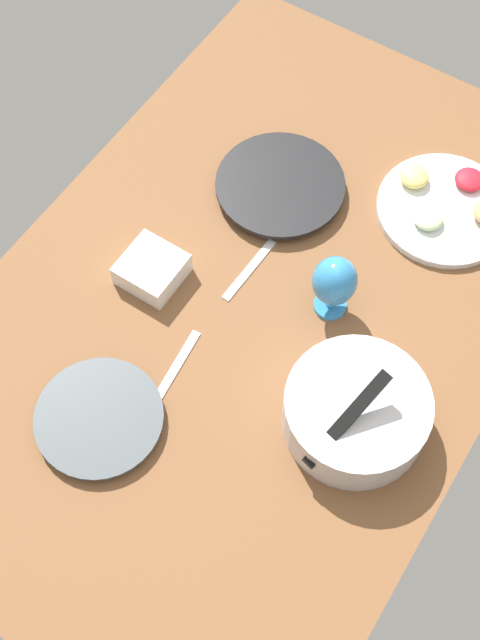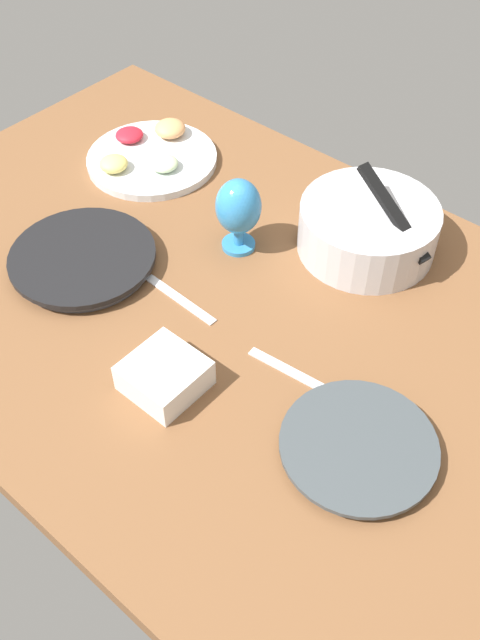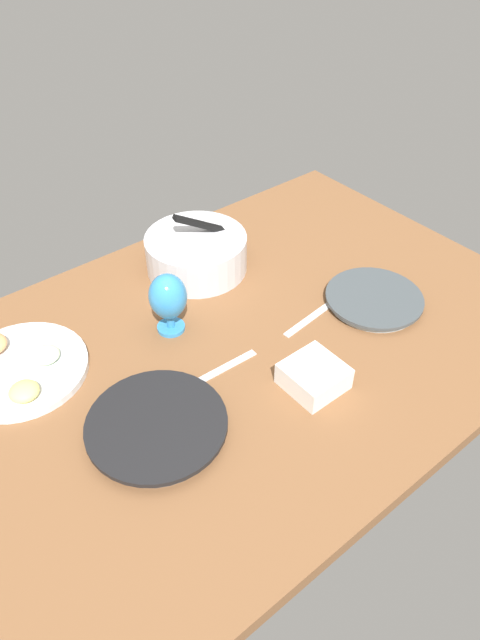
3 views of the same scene
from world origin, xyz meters
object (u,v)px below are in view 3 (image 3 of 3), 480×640
object	(u,v)px
hurricane_glass_blue	(168,298)
square_bowl_white	(314,375)
mixing_bowl	(196,252)
dinner_plate_right	(374,299)
dinner_plate_left	(157,426)
fruit_platter	(17,368)

from	to	relation	value
hurricane_glass_blue	square_bowl_white	xyz separation A→B (cm)	(14.18, -35.36, -6.70)
mixing_bowl	square_bowl_white	xyz separation A→B (cm)	(-5.72, -52.00, -2.44)
mixing_bowl	hurricane_glass_blue	world-z (taller)	mixing_bowl
dinner_plate_right	square_bowl_white	bearing A→B (deg)	-161.83
dinner_plate_left	dinner_plate_right	bearing A→B (deg)	-0.20
fruit_platter	hurricane_glass_blue	world-z (taller)	hurricane_glass_blue
dinner_plate_left	square_bowl_white	size ratio (longest dim) A/B	2.38
fruit_platter	hurricane_glass_blue	bearing A→B (deg)	-14.99
dinner_plate_left	fruit_platter	distance (cm)	37.33
dinner_plate_left	mixing_bowl	world-z (taller)	mixing_bowl
dinner_plate_right	hurricane_glass_blue	world-z (taller)	hurricane_glass_blue
mixing_bowl	square_bowl_white	world-z (taller)	mixing_bowl
hurricane_glass_blue	dinner_plate_right	bearing A→B (deg)	-27.99
dinner_plate_left	fruit_platter	size ratio (longest dim) A/B	0.96
mixing_bowl	square_bowl_white	distance (cm)	52.37
mixing_bowl	hurricane_glass_blue	bearing A→B (deg)	-140.10
mixing_bowl	fruit_platter	distance (cm)	55.80
hurricane_glass_blue	square_bowl_white	size ratio (longest dim) A/B	1.32
dinner_plate_right	mixing_bowl	world-z (taller)	mixing_bowl
dinner_plate_left	hurricane_glass_blue	size ratio (longest dim) A/B	1.80
mixing_bowl	fruit_platter	world-z (taller)	mixing_bowl
fruit_platter	square_bowl_white	size ratio (longest dim) A/B	2.47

